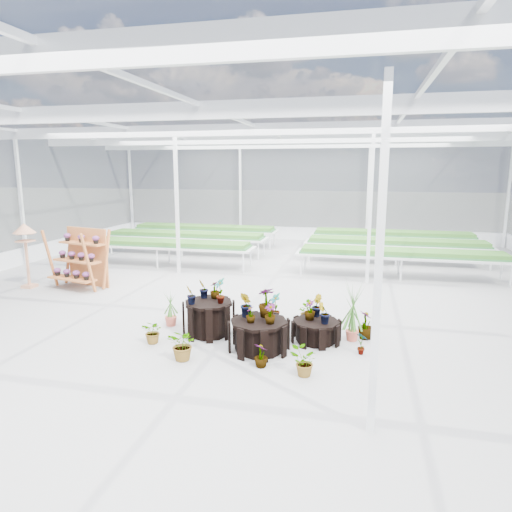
% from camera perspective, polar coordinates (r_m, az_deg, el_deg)
% --- Properties ---
extents(ground_plane, '(24.00, 24.00, 0.00)m').
position_cam_1_polar(ground_plane, '(10.58, -2.81, -7.74)').
color(ground_plane, gray).
rests_on(ground_plane, ground).
extents(greenhouse_shell, '(18.00, 24.00, 4.50)m').
position_cam_1_polar(greenhouse_shell, '(10.09, -2.93, 4.45)').
color(greenhouse_shell, white).
rests_on(greenhouse_shell, ground).
extents(steel_frame, '(18.00, 24.00, 4.50)m').
position_cam_1_polar(steel_frame, '(10.09, -2.93, 4.45)').
color(steel_frame, silver).
rests_on(steel_frame, ground).
extents(nursery_benches, '(16.00, 7.00, 0.84)m').
position_cam_1_polar(nursery_benches, '(17.32, 3.71, 1.06)').
color(nursery_benches, silver).
rests_on(nursery_benches, ground).
extents(plinth_tall, '(1.37, 1.37, 0.70)m').
position_cam_1_polar(plinth_tall, '(9.53, -5.92, -7.70)').
color(plinth_tall, black).
rests_on(plinth_tall, ground).
extents(plinth_mid, '(1.47, 1.47, 0.59)m').
position_cam_1_polar(plinth_mid, '(8.69, 0.39, -9.90)').
color(plinth_mid, black).
rests_on(plinth_mid, ground).
extents(plinth_low, '(1.23, 1.23, 0.43)m').
position_cam_1_polar(plinth_low, '(9.22, 7.52, -9.28)').
color(plinth_low, black).
rests_on(plinth_low, ground).
extents(shelf_rack, '(1.76, 1.21, 1.70)m').
position_cam_1_polar(shelf_rack, '(13.90, -21.36, -0.34)').
color(shelf_rack, '#B16330').
rests_on(shelf_rack, ground).
extents(bird_table, '(0.45, 0.45, 1.87)m').
position_cam_1_polar(bird_table, '(14.52, -26.74, 0.03)').
color(bird_table, tan).
rests_on(bird_table, ground).
extents(nursery_plants, '(4.57, 3.22, 1.35)m').
position_cam_1_polar(nursery_plants, '(9.10, 0.52, -7.72)').
color(nursery_plants, '#366926').
rests_on(nursery_plants, ground).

